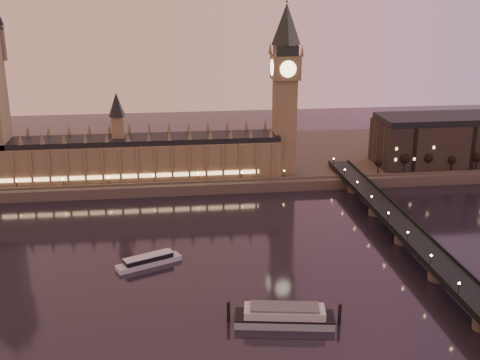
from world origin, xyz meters
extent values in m
plane|color=black|center=(0.00, 0.00, 0.00)|extent=(700.00, 700.00, 0.00)
cube|color=#423D35|center=(30.00, 165.00, 3.00)|extent=(560.00, 130.00, 6.00)
cube|color=brown|center=(-40.00, 121.00, 17.00)|extent=(180.00, 26.00, 22.00)
cube|color=black|center=(-40.00, 121.00, 29.60)|extent=(180.00, 22.00, 3.20)
cube|color=#FFCC7F|center=(-40.00, 107.50, 11.00)|extent=(153.00, 0.25, 2.20)
cube|color=brown|center=(54.00, 121.00, 35.00)|extent=(13.00, 13.00, 58.00)
cube|color=brown|center=(54.00, 121.00, 71.00)|extent=(16.00, 16.00, 14.00)
cylinder|color=#FFEAA5|center=(54.00, 112.82, 71.00)|extent=(9.60, 0.35, 9.60)
cylinder|color=#FFEAA5|center=(45.82, 121.00, 71.00)|extent=(0.35, 9.60, 9.60)
cube|color=black|center=(54.00, 121.00, 81.00)|extent=(13.00, 13.00, 6.00)
cone|color=black|center=(54.00, 121.00, 96.00)|extent=(17.68, 17.68, 24.00)
sphere|color=gold|center=(54.00, 121.00, 109.00)|extent=(2.00, 2.00, 2.00)
cube|color=black|center=(92.00, 0.00, 8.00)|extent=(13.00, 260.00, 2.00)
cube|color=black|center=(85.70, 0.00, 9.50)|extent=(0.60, 260.00, 1.00)
cube|color=black|center=(98.30, 0.00, 9.50)|extent=(0.60, 260.00, 1.00)
cube|color=black|center=(172.00, 127.00, 20.00)|extent=(110.00, 36.00, 28.00)
cube|color=black|center=(172.00, 127.00, 36.00)|extent=(108.00, 34.00, 4.00)
cylinder|color=black|center=(112.17, 109.00, 9.99)|extent=(0.70, 0.70, 7.98)
sphere|color=black|center=(112.17, 109.00, 14.16)|extent=(5.32, 5.32, 5.32)
cylinder|color=black|center=(128.02, 109.00, 9.99)|extent=(0.70, 0.70, 7.98)
sphere|color=black|center=(128.02, 109.00, 14.16)|extent=(5.32, 5.32, 5.32)
cylinder|color=black|center=(143.86, 109.00, 9.99)|extent=(0.70, 0.70, 7.98)
sphere|color=black|center=(143.86, 109.00, 14.16)|extent=(5.32, 5.32, 5.32)
cylinder|color=black|center=(159.71, 109.00, 9.99)|extent=(0.70, 0.70, 7.98)
sphere|color=black|center=(159.71, 109.00, 14.16)|extent=(5.32, 5.32, 5.32)
cylinder|color=black|center=(175.55, 109.00, 9.99)|extent=(0.70, 0.70, 7.98)
sphere|color=black|center=(175.55, 109.00, 14.16)|extent=(5.32, 5.32, 5.32)
cube|color=silver|center=(-27.41, 10.15, 1.07)|extent=(29.12, 17.75, 2.13)
cube|color=black|center=(-27.41, 10.15, 3.20)|extent=(21.76, 13.59, 2.13)
cube|color=silver|center=(-27.41, 10.15, 4.46)|extent=(22.39, 14.06, 0.39)
cube|color=#8AA1B0|center=(22.21, -44.76, 1.45)|extent=(36.96, 15.78, 2.91)
cube|color=black|center=(22.21, -44.76, 3.19)|extent=(36.96, 15.78, 0.56)
cube|color=silver|center=(22.21, -44.76, 4.92)|extent=(30.16, 13.58, 2.91)
cube|color=#595B5E|center=(22.21, -44.76, 6.77)|extent=(25.56, 11.74, 0.78)
cylinder|color=black|center=(2.34, -40.47, 3.80)|extent=(1.23, 1.23, 7.61)
cylinder|color=black|center=(42.08, -47.04, 3.80)|extent=(1.23, 1.23, 7.61)
camera|label=1|loc=(-17.45, -232.82, 116.32)|focal=45.00mm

